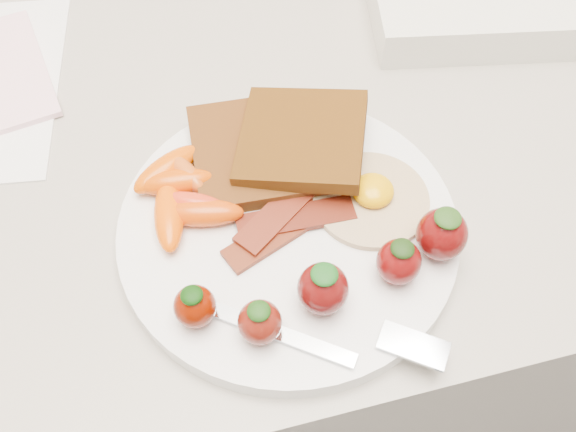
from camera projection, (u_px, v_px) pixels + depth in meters
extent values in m
cube|color=gray|center=(268.00, 310.00, 0.98)|extent=(2.00, 0.60, 0.90)
cylinder|color=white|center=(288.00, 229.00, 0.51)|extent=(0.27, 0.27, 0.02)
cube|color=#36170D|center=(259.00, 150.00, 0.54)|extent=(0.12, 0.12, 0.01)
cube|color=#411C06|center=(302.00, 138.00, 0.53)|extent=(0.13, 0.13, 0.02)
cylinder|color=beige|center=(371.00, 200.00, 0.52)|extent=(0.10, 0.10, 0.01)
ellipsoid|color=#E6A100|center=(373.00, 191.00, 0.51)|extent=(0.04, 0.04, 0.02)
cube|color=#4A0806|center=(279.00, 232.00, 0.50)|extent=(0.10, 0.06, 0.00)
cube|color=#4C1007|center=(296.00, 218.00, 0.50)|extent=(0.09, 0.03, 0.00)
cube|color=#4A1E0D|center=(283.00, 209.00, 0.51)|extent=(0.09, 0.07, 0.00)
ellipsoid|color=#CE4400|center=(176.00, 182.00, 0.52)|extent=(0.07, 0.03, 0.02)
ellipsoid|color=red|center=(194.00, 205.00, 0.50)|extent=(0.06, 0.04, 0.02)
ellipsoid|color=#E74F00|center=(169.00, 216.00, 0.50)|extent=(0.03, 0.07, 0.02)
ellipsoid|color=#C04E14|center=(185.00, 173.00, 0.52)|extent=(0.04, 0.05, 0.02)
ellipsoid|color=#D94D00|center=(166.00, 169.00, 0.52)|extent=(0.07, 0.05, 0.02)
ellipsoid|color=#C73E03|center=(202.00, 213.00, 0.50)|extent=(0.07, 0.04, 0.02)
ellipsoid|color=#5E0F00|center=(195.00, 306.00, 0.45)|extent=(0.03, 0.03, 0.03)
ellipsoid|color=black|center=(192.00, 295.00, 0.43)|extent=(0.02, 0.02, 0.01)
ellipsoid|color=#60140B|center=(260.00, 322.00, 0.44)|extent=(0.03, 0.03, 0.03)
ellipsoid|color=#16390D|center=(259.00, 311.00, 0.43)|extent=(0.02, 0.02, 0.01)
ellipsoid|color=#510909|center=(323.00, 289.00, 0.45)|extent=(0.04, 0.04, 0.04)
ellipsoid|color=#134713|center=(324.00, 274.00, 0.43)|extent=(0.02, 0.02, 0.01)
ellipsoid|color=#5A0909|center=(399.00, 262.00, 0.47)|extent=(0.03, 0.03, 0.04)
ellipsoid|color=black|center=(403.00, 248.00, 0.45)|extent=(0.02, 0.02, 0.01)
ellipsoid|color=#510808|center=(442.00, 234.00, 0.47)|extent=(0.04, 0.04, 0.04)
ellipsoid|color=#1E3F11|center=(448.00, 218.00, 0.46)|extent=(0.02, 0.02, 0.01)
cube|color=silver|center=(278.00, 333.00, 0.45)|extent=(0.10, 0.08, 0.00)
cube|color=silver|center=(413.00, 346.00, 0.45)|extent=(0.05, 0.05, 0.00)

